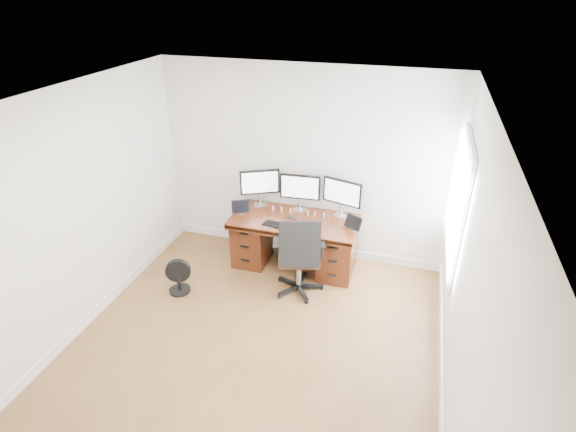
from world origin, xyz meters
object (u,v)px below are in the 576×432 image
(desk, at_px, (295,240))
(office_chair, at_px, (299,268))
(floor_fan, at_px, (178,277))
(monitor_center, at_px, (300,188))
(keyboard, at_px, (291,227))

(desk, distance_m, office_chair, 0.63)
(floor_fan, xyz_separation_m, monitor_center, (1.26, 1.26, 0.86))
(office_chair, xyz_separation_m, monitor_center, (-0.22, 0.83, 0.71))
(office_chair, xyz_separation_m, keyboard, (-0.20, 0.33, 0.39))
(keyboard, bearing_deg, monitor_center, 72.42)
(desk, relative_size, keyboard, 6.45)
(keyboard, bearing_deg, office_chair, -79.22)
(monitor_center, xyz_separation_m, keyboard, (0.02, -0.50, -0.33))
(desk, height_order, keyboard, keyboard)
(office_chair, bearing_deg, keyboard, 104.24)
(office_chair, distance_m, monitor_center, 1.12)
(monitor_center, bearing_deg, office_chair, -79.57)
(monitor_center, bearing_deg, floor_fan, -139.51)
(desk, relative_size, monitor_center, 3.09)
(desk, bearing_deg, keyboard, -84.97)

